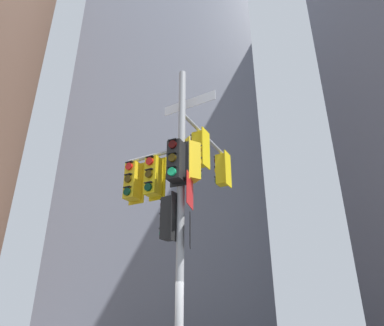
{
  "coord_description": "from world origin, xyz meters",
  "views": [
    {
      "loc": [
        -0.83,
        -7.82,
        1.73
      ],
      "look_at": [
        0.33,
        0.47,
        5.51
      ],
      "focal_mm": 32.85,
      "sensor_mm": 36.0,
      "label": 1
    }
  ],
  "objects": [
    {
      "name": "building_mid_block",
      "position": [
        0.44,
        23.03,
        18.54
      ],
      "size": [
        14.9,
        14.9,
        37.08
      ],
      "primitive_type": "cube",
      "color": "slate",
      "rests_on": "ground"
    },
    {
      "name": "signal_pole_assembly",
      "position": [
        0.04,
        0.5,
        5.0
      ],
      "size": [
        3.27,
        2.97,
        8.04
      ],
      "color": "#9EA0A3",
      "rests_on": "ground"
    }
  ]
}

